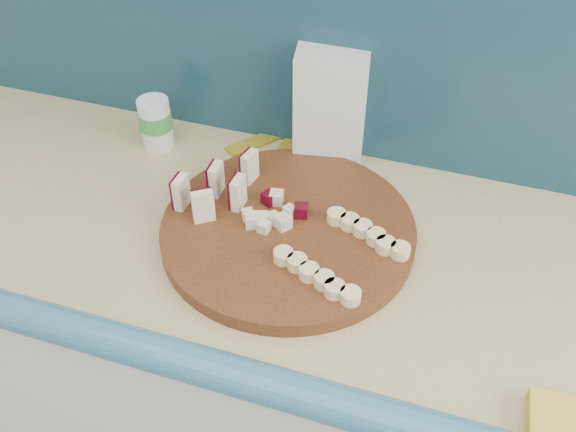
% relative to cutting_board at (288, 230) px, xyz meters
% --- Properties ---
extents(kitchen_counter, '(2.20, 0.63, 0.91)m').
position_rel_cutting_board_xyz_m(kitchen_counter, '(0.09, -0.00, -0.47)').
color(kitchen_counter, white).
rests_on(kitchen_counter, ground).
extents(backsplash, '(2.20, 0.02, 0.50)m').
position_rel_cutting_board_xyz_m(backsplash, '(0.09, 0.29, 0.24)').
color(backsplash, teal).
rests_on(backsplash, kitchen_counter).
extents(cutting_board, '(0.59, 0.59, 0.03)m').
position_rel_cutting_board_xyz_m(cutting_board, '(0.00, 0.00, 0.00)').
color(cutting_board, '#42200E').
rests_on(cutting_board, kitchen_counter).
extents(apple_wedges, '(0.13, 0.17, 0.06)m').
position_rel_cutting_board_xyz_m(apple_wedges, '(-0.14, 0.02, 0.04)').
color(apple_wedges, '#F4EDC3').
rests_on(apple_wedges, cutting_board).
extents(apple_chunks, '(0.06, 0.07, 0.02)m').
position_rel_cutting_board_xyz_m(apple_chunks, '(-0.03, 0.01, 0.03)').
color(apple_chunks, beige).
rests_on(apple_chunks, cutting_board).
extents(banana_slices, '(0.21, 0.21, 0.02)m').
position_rel_cutting_board_xyz_m(banana_slices, '(0.11, -0.05, 0.02)').
color(banana_slices, '#FAE499').
rests_on(banana_slices, cutting_board).
extents(flour_bag, '(0.15, 0.12, 0.23)m').
position_rel_cutting_board_xyz_m(flour_bag, '(0.00, 0.26, 0.10)').
color(flour_bag, silver).
rests_on(flour_bag, kitchen_counter).
extents(canister, '(0.07, 0.07, 0.11)m').
position_rel_cutting_board_xyz_m(canister, '(-0.34, 0.18, 0.04)').
color(canister, white).
rests_on(canister, kitchen_counter).
extents(sponge, '(0.10, 0.07, 0.03)m').
position_rel_cutting_board_xyz_m(sponge, '(0.47, -0.24, 0.00)').
color(sponge, yellow).
rests_on(sponge, kitchen_counter).
extents(banana_peel, '(0.23, 0.20, 0.01)m').
position_rel_cutting_board_xyz_m(banana_peel, '(-0.08, 0.26, -0.01)').
color(banana_peel, gold).
rests_on(banana_peel, kitchen_counter).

